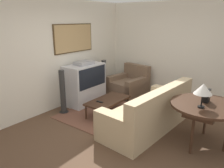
{
  "coord_description": "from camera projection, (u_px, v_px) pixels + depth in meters",
  "views": [
    {
      "loc": [
        -3.33,
        -2.2,
        2.22
      ],
      "look_at": [
        0.6,
        0.74,
        0.75
      ],
      "focal_mm": 35.0,
      "sensor_mm": 36.0,
      "label": 1
    }
  ],
  "objects": [
    {
      "name": "ground_plane",
      "position": [
        123.0,
        132.0,
        4.45
      ],
      "size": [
        12.0,
        12.0,
        0.0
      ],
      "primitive_type": "plane",
      "color": "brown"
    },
    {
      "name": "wall_back",
      "position": [
        52.0,
        56.0,
        5.3
      ],
      "size": [
        12.0,
        0.1,
        2.7
      ],
      "color": "silver",
      "rests_on": "ground_plane"
    },
    {
      "name": "wall_right",
      "position": [
        177.0,
        51.0,
        6.09
      ],
      "size": [
        0.06,
        12.0,
        2.7
      ],
      "color": "silver",
      "rests_on": "ground_plane"
    },
    {
      "name": "area_rug",
      "position": [
        109.0,
        112.0,
        5.42
      ],
      "size": [
        2.18,
        1.81,
        0.01
      ],
      "color": "brown",
      "rests_on": "ground_plane"
    },
    {
      "name": "tv",
      "position": [
        85.0,
        84.0,
        5.86
      ],
      "size": [
        1.09,
        0.6,
        1.16
      ],
      "color": "silver",
      "rests_on": "ground_plane"
    },
    {
      "name": "couch",
      "position": [
        149.0,
        114.0,
        4.53
      ],
      "size": [
        2.29,
        1.09,
        0.94
      ],
      "rotation": [
        0.0,
        0.0,
        3.06
      ],
      "color": "#CCB289",
      "rests_on": "ground_plane"
    },
    {
      "name": "armchair",
      "position": [
        129.0,
        86.0,
        6.56
      ],
      "size": [
        1.1,
        1.02,
        0.89
      ],
      "rotation": [
        0.0,
        0.0,
        -1.7
      ],
      "color": "brown",
      "rests_on": "ground_plane"
    },
    {
      "name": "coffee_table",
      "position": [
        108.0,
        101.0,
        5.18
      ],
      "size": [
        1.12,
        0.57,
        0.38
      ],
      "color": "#3D2619",
      "rests_on": "ground_plane"
    },
    {
      "name": "console_table",
      "position": [
        206.0,
        108.0,
        3.83
      ],
      "size": [
        1.2,
        1.2,
        0.79
      ],
      "color": "#3D2619",
      "rests_on": "ground_plane"
    },
    {
      "name": "table_lamp",
      "position": [
        203.0,
        89.0,
        3.58
      ],
      "size": [
        0.3,
        0.3,
        0.42
      ],
      "color": "black",
      "rests_on": "console_table"
    },
    {
      "name": "mantel_clock",
      "position": [
        207.0,
        96.0,
        3.89
      ],
      "size": [
        0.17,
        0.1,
        0.23
      ],
      "color": "black",
      "rests_on": "console_table"
    },
    {
      "name": "remote",
      "position": [
        100.0,
        102.0,
        5.0
      ],
      "size": [
        0.05,
        0.16,
        0.02
      ],
      "color": "black",
      "rests_on": "coffee_table"
    },
    {
      "name": "speaker_tower_left",
      "position": [
        63.0,
        93.0,
        5.25
      ],
      "size": [
        0.23,
        0.23,
        1.07
      ],
      "color": "black",
      "rests_on": "ground_plane"
    },
    {
      "name": "speaker_tower_right",
      "position": [
        104.0,
        79.0,
        6.47
      ],
      "size": [
        0.23,
        0.23,
        1.07
      ],
      "color": "black",
      "rests_on": "ground_plane"
    }
  ]
}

